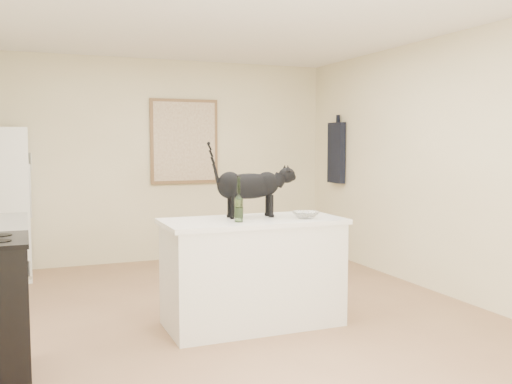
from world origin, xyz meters
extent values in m
plane|color=#9C7453|center=(0.00, 0.00, 0.00)|extent=(5.50, 5.50, 0.00)
plane|color=white|center=(0.00, 0.00, 2.60)|extent=(5.50, 5.50, 0.00)
plane|color=beige|center=(0.00, 2.75, 1.30)|extent=(4.50, 0.00, 4.50)
plane|color=beige|center=(0.00, -2.75, 1.30)|extent=(4.50, 0.00, 4.50)
plane|color=beige|center=(2.25, 0.00, 1.30)|extent=(0.00, 5.50, 5.50)
cube|color=white|center=(0.10, -0.20, 0.43)|extent=(1.44, 0.67, 0.86)
cube|color=white|center=(0.10, -0.20, 0.88)|extent=(1.50, 0.70, 0.04)
cube|color=brown|center=(0.30, 2.72, 1.55)|extent=(0.90, 0.03, 1.10)
cube|color=beige|center=(0.30, 2.70, 1.55)|extent=(0.82, 0.00, 1.02)
cube|color=black|center=(2.19, 2.05, 1.40)|extent=(0.08, 0.34, 0.80)
cylinder|color=#2D5923|center=(-0.07, -0.33, 1.06)|extent=(0.09, 0.09, 0.33)
imported|color=white|center=(0.53, -0.33, 0.93)|extent=(0.30, 0.30, 0.06)
cube|color=silver|center=(-1.60, 2.34, 1.32)|extent=(0.06, 0.15, 0.20)
camera|label=1|loc=(-1.65, -4.60, 1.53)|focal=40.17mm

